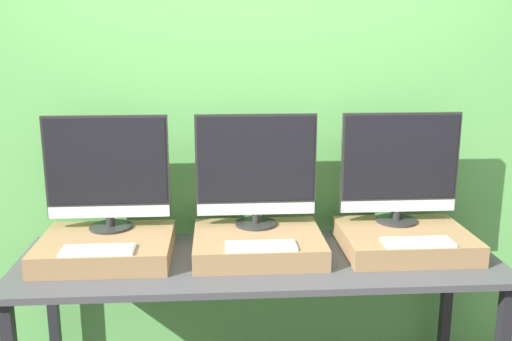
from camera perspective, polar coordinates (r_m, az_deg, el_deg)
wall_back at (r=2.95m, az=-0.33°, el=3.60°), size 8.00×0.04×2.60m
workbench at (r=2.69m, az=0.28°, el=-10.09°), size 2.21×0.72×0.80m
wooden_riser_left at (r=2.74m, az=-14.75°, el=-7.46°), size 0.60×0.50×0.10m
monitor_left at (r=2.77m, az=-14.64°, el=-0.08°), size 0.58×0.20×0.55m
keyboard_left at (r=2.56m, az=-15.53°, el=-7.65°), size 0.31×0.13×0.01m
wooden_riser_center at (r=2.70m, az=0.20°, el=-7.34°), size 0.60×0.50×0.10m
monitor_center at (r=2.73m, az=0.00°, el=0.15°), size 0.58×0.20×0.55m
keyboard_center at (r=2.51m, az=0.49°, el=-7.54°), size 0.31×0.13×0.01m
wooden_riser_right at (r=2.83m, az=14.63°, el=-6.77°), size 0.60×0.50×0.10m
monitor_right at (r=2.86m, az=14.17°, el=0.36°), size 0.58×0.20×0.55m
keyboard_right at (r=2.66m, az=15.88°, el=-6.89°), size 0.31×0.13×0.01m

